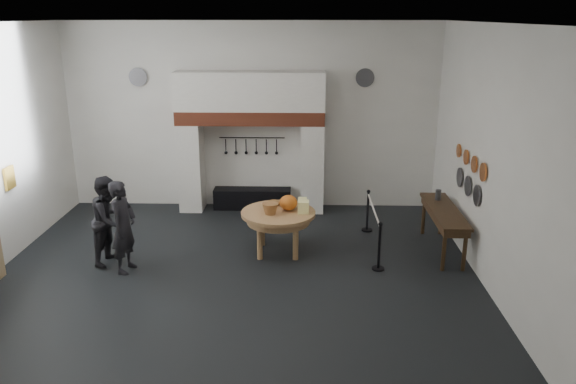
{
  "coord_description": "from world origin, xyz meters",
  "views": [
    {
      "loc": [
        1.24,
        -9.51,
        4.64
      ],
      "look_at": [
        0.97,
        0.83,
        1.35
      ],
      "focal_mm": 35.0,
      "sensor_mm": 36.0,
      "label": 1
    }
  ],
  "objects_px": {
    "visitor_far": "(109,220)",
    "barrier_post_far": "(368,212)",
    "barrier_post_near": "(379,247)",
    "work_table": "(278,213)",
    "side_table": "(444,211)",
    "visitor_near": "(123,227)",
    "iron_range": "(252,198)"
  },
  "relations": [
    {
      "from": "visitor_far",
      "to": "barrier_post_near",
      "type": "relative_size",
      "value": 1.92
    },
    {
      "from": "iron_range",
      "to": "barrier_post_near",
      "type": "height_order",
      "value": "barrier_post_near"
    },
    {
      "from": "iron_range",
      "to": "visitor_near",
      "type": "height_order",
      "value": "visitor_near"
    },
    {
      "from": "iron_range",
      "to": "side_table",
      "type": "relative_size",
      "value": 0.86
    },
    {
      "from": "iron_range",
      "to": "visitor_near",
      "type": "relative_size",
      "value": 1.08
    },
    {
      "from": "visitor_near",
      "to": "side_table",
      "type": "height_order",
      "value": "visitor_near"
    },
    {
      "from": "work_table",
      "to": "barrier_post_near",
      "type": "bearing_deg",
      "value": -21.62
    },
    {
      "from": "iron_range",
      "to": "visitor_near",
      "type": "xyz_separation_m",
      "value": [
        -2.07,
        -3.62,
        0.63
      ]
    },
    {
      "from": "work_table",
      "to": "barrier_post_near",
      "type": "distance_m",
      "value": 2.11
    },
    {
      "from": "visitor_far",
      "to": "barrier_post_far",
      "type": "distance_m",
      "value": 5.47
    },
    {
      "from": "side_table",
      "to": "visitor_near",
      "type": "bearing_deg",
      "value": -170.02
    },
    {
      "from": "visitor_far",
      "to": "side_table",
      "type": "height_order",
      "value": "visitor_far"
    },
    {
      "from": "side_table",
      "to": "barrier_post_near",
      "type": "relative_size",
      "value": 2.44
    },
    {
      "from": "work_table",
      "to": "barrier_post_far",
      "type": "relative_size",
      "value": 1.65
    },
    {
      "from": "barrier_post_near",
      "to": "barrier_post_far",
      "type": "distance_m",
      "value": 2.0
    },
    {
      "from": "visitor_far",
      "to": "barrier_post_far",
      "type": "height_order",
      "value": "visitor_far"
    },
    {
      "from": "visitor_near",
      "to": "barrier_post_far",
      "type": "distance_m",
      "value": 5.25
    },
    {
      "from": "work_table",
      "to": "visitor_near",
      "type": "bearing_deg",
      "value": -161.84
    },
    {
      "from": "visitor_near",
      "to": "side_table",
      "type": "relative_size",
      "value": 0.8
    },
    {
      "from": "work_table",
      "to": "visitor_far",
      "type": "xyz_separation_m",
      "value": [
        -3.23,
        -0.53,
        0.03
      ]
    },
    {
      "from": "barrier_post_near",
      "to": "barrier_post_far",
      "type": "height_order",
      "value": "same"
    },
    {
      "from": "visitor_near",
      "to": "barrier_post_far",
      "type": "xyz_separation_m",
      "value": [
        4.76,
        2.16,
        -0.43
      ]
    },
    {
      "from": "barrier_post_near",
      "to": "visitor_far",
      "type": "bearing_deg",
      "value": 177.37
    },
    {
      "from": "work_table",
      "to": "side_table",
      "type": "distance_m",
      "value": 3.34
    },
    {
      "from": "work_table",
      "to": "side_table",
      "type": "height_order",
      "value": "side_table"
    },
    {
      "from": "side_table",
      "to": "barrier_post_far",
      "type": "relative_size",
      "value": 2.44
    },
    {
      "from": "side_table",
      "to": "barrier_post_near",
      "type": "height_order",
      "value": "same"
    },
    {
      "from": "visitor_far",
      "to": "iron_range",
      "type": "bearing_deg",
      "value": -23.15
    },
    {
      "from": "iron_range",
      "to": "visitor_far",
      "type": "bearing_deg",
      "value": -127.42
    },
    {
      "from": "visitor_far",
      "to": "visitor_near",
      "type": "bearing_deg",
      "value": -120.73
    },
    {
      "from": "iron_range",
      "to": "barrier_post_far",
      "type": "xyz_separation_m",
      "value": [
        2.7,
        -1.46,
        0.2
      ]
    },
    {
      "from": "visitor_far",
      "to": "side_table",
      "type": "xyz_separation_m",
      "value": [
        6.57,
        0.69,
        0.0
      ]
    }
  ]
}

